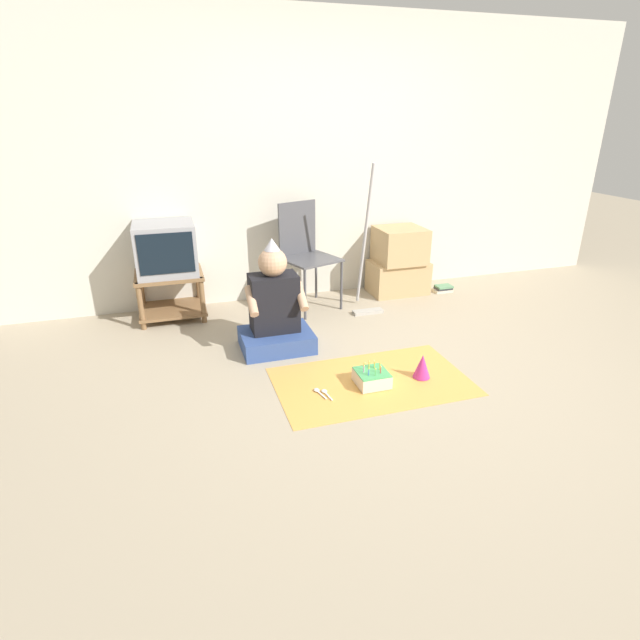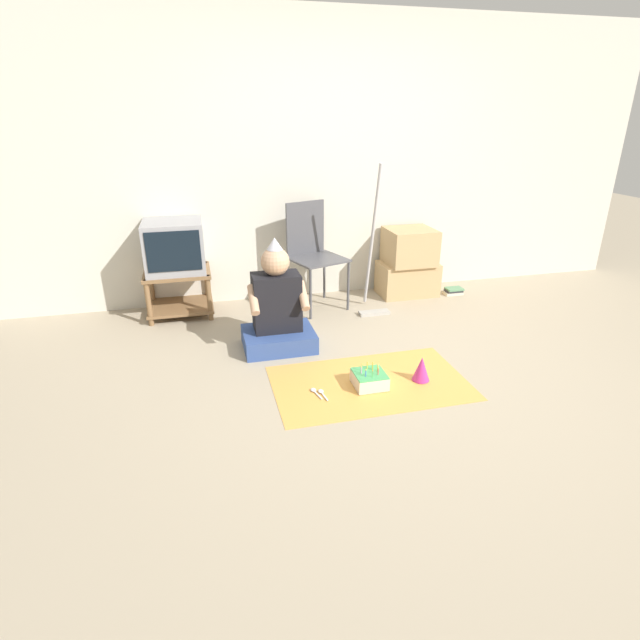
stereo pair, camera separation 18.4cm
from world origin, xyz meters
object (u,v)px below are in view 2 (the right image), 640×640
at_px(cardboard_box_stack, 408,263).
at_px(person_seated, 277,311).
at_px(folding_chair, 312,248).
at_px(birthday_cake, 369,379).
at_px(dust_mop, 373,270).
at_px(party_hat_blue, 421,369).
at_px(book_pile, 453,291).
at_px(tv, 174,246).

distance_m(cardboard_box_stack, person_seated, 1.71).
relative_size(folding_chair, person_seated, 1.11).
xyz_separation_m(folding_chair, birthday_cake, (0.02, -1.59, -0.50)).
xyz_separation_m(dust_mop, party_hat_blue, (-0.11, -1.30, -0.31)).
bearing_deg(person_seated, party_hat_blue, -42.43).
bearing_deg(folding_chair, dust_mop, -31.53).
height_order(dust_mop, person_seated, dust_mop).
relative_size(cardboard_box_stack, party_hat_blue, 3.90).
height_order(cardboard_box_stack, book_pile, cardboard_box_stack).
height_order(tv, birthday_cake, tv).
bearing_deg(folding_chair, birthday_cake, -89.40).
bearing_deg(tv, birthday_cake, -53.42).
xyz_separation_m(folding_chair, book_pile, (1.46, -0.06, -0.52)).
height_order(folding_chair, book_pile, folding_chair).
bearing_deg(person_seated, book_pile, 21.62).
xyz_separation_m(dust_mop, birthday_cake, (-0.48, -1.29, -0.34)).
distance_m(dust_mop, party_hat_blue, 1.34).
relative_size(tv, cardboard_box_stack, 0.75).
bearing_deg(book_pile, birthday_cake, -133.17).
xyz_separation_m(dust_mop, person_seated, (-0.96, -0.52, -0.10)).
bearing_deg(tv, cardboard_box_stack, -0.08).
relative_size(dust_mop, birthday_cake, 6.29).
distance_m(dust_mop, person_seated, 1.10).
relative_size(person_seated, birthday_cake, 4.10).
relative_size(tv, person_seated, 0.58).
relative_size(book_pile, person_seated, 0.22).
height_order(book_pile, party_hat_blue, party_hat_blue).
height_order(tv, party_hat_blue, tv).
bearing_deg(birthday_cake, book_pile, 46.83).
height_order(folding_chair, birthday_cake, folding_chair).
xyz_separation_m(folding_chair, party_hat_blue, (0.39, -1.61, -0.46)).
xyz_separation_m(cardboard_box_stack, dust_mop, (-0.50, -0.36, 0.07)).
xyz_separation_m(cardboard_box_stack, person_seated, (-1.47, -0.89, -0.03)).
bearing_deg(person_seated, birthday_cake, -57.70).
distance_m(folding_chair, birthday_cake, 1.67).
bearing_deg(party_hat_blue, tv, 133.76).
relative_size(book_pile, party_hat_blue, 1.11).
distance_m(cardboard_box_stack, book_pile, 0.56).
bearing_deg(birthday_cake, party_hat_blue, -1.85).
bearing_deg(book_pile, party_hat_blue, -124.69).
bearing_deg(party_hat_blue, book_pile, 55.31).
relative_size(dust_mop, book_pile, 7.06).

